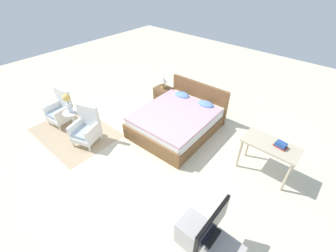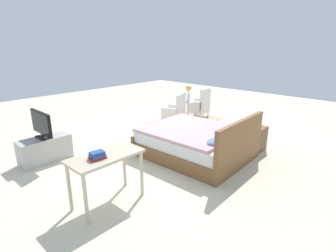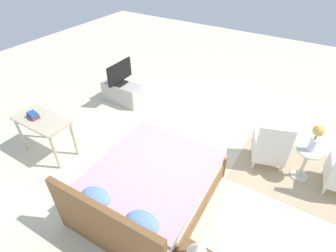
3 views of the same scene
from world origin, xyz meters
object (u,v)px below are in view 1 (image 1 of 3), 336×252
Objects in this scene: armchair_by_window_right at (86,129)px; flower_vase at (68,101)px; book_stack at (281,145)px; bed at (178,120)px; side_table at (73,120)px; nightstand at (163,96)px; armchair_by_window_left at (61,110)px; vanity_desk at (270,149)px; tv_stand at (208,244)px; table_lamp at (163,81)px; tv_flatscreen at (212,226)px.

armchair_by_window_right is 1.93× the size of flower_vase.
flower_vase reaches higher than book_stack.
side_table is at bearing -137.38° from bed.
bed is at bearing -32.33° from nightstand.
armchair_by_window_left is 1.00× the size of armchair_by_window_right.
tv_stand is at bearing -89.80° from vanity_desk.
table_lamp is at bearing 72.81° from side_table.
vanity_desk is at bearing 90.20° from tv_stand.
tv_stand is at bearing -39.44° from nightstand.
tv_stand is (4.12, -0.30, -0.65)m from flower_vase.
bed is 8.72× the size of book_stack.
book_stack is (0.15, 0.03, 0.16)m from vanity_desk.
book_stack is (4.86, 1.84, 0.43)m from armchair_by_window_left.
side_table is 1.26× the size of flower_vase.
bed is 3.51× the size of side_table.
table_lamp is (0.76, 2.46, -0.15)m from flower_vase.
tv_flatscreen is (3.54, -0.30, 0.38)m from armchair_by_window_right.
tv_flatscreen reaches higher than armchair_by_window_left.
armchair_by_window_left is at bearing 179.84° from side_table.
tv_flatscreen reaches higher than table_lamp.
armchair_by_window_right is 1.18× the size of tv_flatscreen.
bed is 6.40× the size of table_lamp.
table_lamp is 1.36× the size of book_stack.
bed is 2.65m from flower_vase.
flower_vase reaches higher than armchair_by_window_right.
armchair_by_window_left reaches higher than table_lamp.
armchair_by_window_left is at bearing 176.38° from tv_flatscreen.
tv_flatscreen is (3.36, -2.76, 0.50)m from nightstand.
tv_flatscreen is (0.00, 0.00, 0.52)m from tv_stand.
nightstand is (0.19, 2.46, -0.12)m from armchair_by_window_right.
tv_flatscreen is at bearing -4.13° from flower_vase.
tv_flatscreen is at bearing -39.43° from table_lamp.
side_table is 0.52m from flower_vase.
armchair_by_window_right is at bearing -153.36° from book_stack.
tv_stand is (2.22, -2.04, -0.06)m from bed.
tv_stand is (4.12, -0.30, -0.13)m from side_table.
nightstand is at bearing 72.81° from side_table.
armchair_by_window_left reaches higher than nightstand.
bed is 3.02m from tv_stand.
tv_flatscreen is at bearing -93.66° from book_stack.
side_table is at bearing -156.56° from book_stack.
side_table is at bearing 90.00° from flower_vase.
armchair_by_window_right is 4.14m from book_stack.
armchair_by_window_left reaches higher than side_table.
tv_flatscreen is at bearing -4.13° from side_table.
side_table is 2.58m from nightstand.
tv_stand is at bearing -42.60° from bed.
armchair_by_window_left reaches higher than tv_stand.
armchair_by_window_right is 0.58m from side_table.
armchair_by_window_left is 0.88× the size of vanity_desk.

